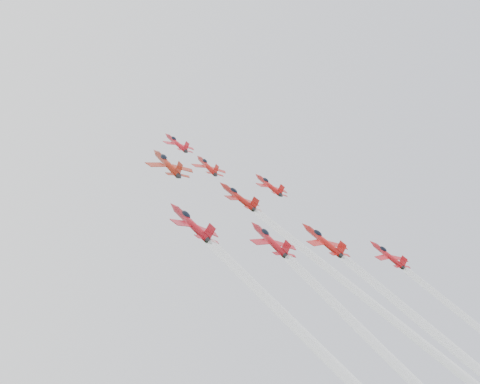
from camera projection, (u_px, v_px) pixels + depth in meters
jet_lead at (176, 143)px, 154.72m from camera, size 8.36×10.13×8.16m
jet_row2_left at (167, 163)px, 134.28m from camera, size 10.50×12.73×10.25m
jet_row2_center at (207, 166)px, 146.70m from camera, size 8.48×10.28×8.28m
jet_row2_right at (269, 185)px, 154.53m from camera, size 8.98×10.88×8.76m
jet_center at (388, 329)px, 99.94m from camera, size 9.24×79.37×63.96m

